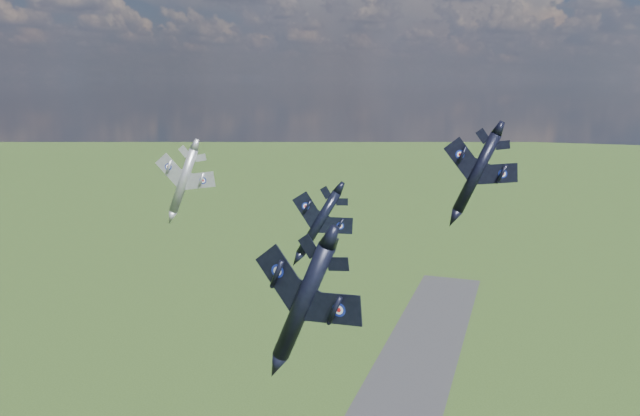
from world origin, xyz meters
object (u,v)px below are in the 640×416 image
(jet_lead_navy, at_px, (319,223))
(jet_high_navy, at_px, (476,173))
(jet_left_silver, at_px, (183,181))
(jet_right_navy, at_px, (303,303))

(jet_lead_navy, relative_size, jet_high_navy, 0.78)
(jet_lead_navy, height_order, jet_left_silver, jet_left_silver)
(jet_right_navy, distance_m, jet_high_navy, 47.81)
(jet_high_navy, bearing_deg, jet_left_silver, 176.88)
(jet_high_navy, distance_m, jet_left_silver, 42.25)
(jet_lead_navy, distance_m, jet_right_navy, 33.46)
(jet_lead_navy, height_order, jet_high_navy, jet_high_navy)
(jet_high_navy, xyz_separation_m, jet_left_silver, (-41.44, -7.99, -2.03))
(jet_right_navy, distance_m, jet_left_silver, 51.26)
(jet_right_navy, height_order, jet_left_silver, jet_left_silver)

